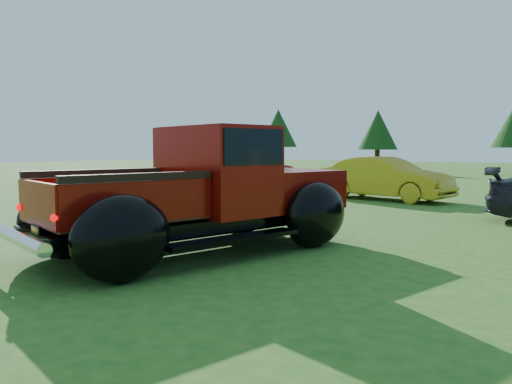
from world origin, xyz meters
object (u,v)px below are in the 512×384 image
tree_west (378,130)px  show_car_yellow (386,178)px  pickup_truck (216,191)px  tree_far_west (278,128)px  show_car_red (280,178)px

tree_west → show_car_yellow: size_ratio=1.04×
tree_west → pickup_truck: tree_west is taller
tree_far_west → pickup_truck: bearing=-55.1°
tree_far_west → show_car_red: (14.97, -20.01, -2.92)m
tree_west → tree_far_west: bearing=174.3°
tree_west → pickup_truck: 30.52m
tree_far_west → show_car_red: 25.16m
tree_far_west → show_car_red: bearing=-53.2°
show_car_yellow → tree_west: bearing=30.8°
tree_far_west → show_car_yellow: 27.86m
show_car_red → show_car_yellow: size_ratio=0.80×
pickup_truck → show_car_yellow: 9.76m
tree_west → show_car_yellow: bearing=-63.7°
tree_far_west → tree_west: size_ratio=1.13×
pickup_truck → show_car_red: 11.09m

